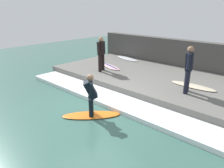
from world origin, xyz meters
TOP-DOWN VIEW (x-y plane):
  - ground_plane at (0.00, 0.00)m, footprint 28.00×28.00m
  - concrete_ledge at (3.50, 0.00)m, footprint 4.40×9.60m
  - back_wall at (5.95, 0.00)m, footprint 0.50×10.08m
  - wave_foam_crest at (0.73, 0.00)m, footprint 1.13×9.12m
  - surfboard_riding at (-0.52, -0.26)m, footprint 1.75×1.64m
  - surfer_riding at (-0.52, -0.26)m, footprint 0.56×0.56m
  - surfer_waiting_near at (2.43, 2.29)m, footprint 0.53×0.35m
  - surfboard_waiting_near at (3.23, 2.44)m, footprint 0.93×1.69m
  - surfer_waiting_far at (2.56, -1.94)m, footprint 0.54×0.37m
  - surfboard_waiting_far at (3.29, -1.89)m, footprint 0.53×1.77m
  - surfboard_spare at (5.23, 2.98)m, footprint 0.88×1.89m

SIDE VIEW (x-z plane):
  - ground_plane at x=0.00m, z-range 0.00..0.00m
  - surfboard_riding at x=-0.52m, z-range 0.00..0.06m
  - wave_foam_crest at x=0.73m, z-range 0.00..0.15m
  - concrete_ledge at x=3.50m, z-range 0.00..0.38m
  - surfboard_waiting_far at x=3.29m, z-range 0.38..0.44m
  - surfboard_spare at x=5.23m, z-range 0.38..0.44m
  - surfboard_waiting_near at x=3.23m, z-range 0.38..0.45m
  - surfer_riding at x=-0.52m, z-range 0.13..1.46m
  - back_wall at x=5.95m, z-range 0.00..1.72m
  - surfer_waiting_near at x=2.43m, z-range 0.48..2.10m
  - surfer_waiting_far at x=2.56m, z-range 0.49..2.15m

